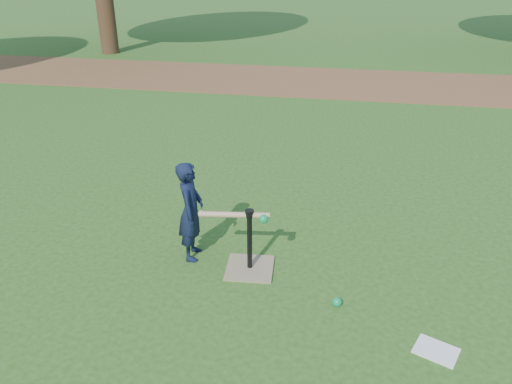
# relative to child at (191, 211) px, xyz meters

# --- Properties ---
(ground) EXTENTS (80.00, 80.00, 0.00)m
(ground) POSITION_rel_child_xyz_m (0.30, -0.00, -0.48)
(ground) COLOR #285116
(ground) RESTS_ON ground
(dirt_strip) EXTENTS (24.00, 3.00, 0.01)m
(dirt_strip) POSITION_rel_child_xyz_m (0.30, 7.50, -0.48)
(dirt_strip) COLOR brown
(dirt_strip) RESTS_ON ground
(child) EXTENTS (0.27, 0.38, 0.97)m
(child) POSITION_rel_child_xyz_m (0.00, 0.00, 0.00)
(child) COLOR black
(child) RESTS_ON ground
(wiffle_ball_ground) EXTENTS (0.08, 0.08, 0.08)m
(wiffle_ball_ground) POSITION_rel_child_xyz_m (1.40, -0.51, -0.44)
(wiffle_ball_ground) COLOR #0D9551
(wiffle_ball_ground) RESTS_ON ground
(clipboard) EXTENTS (0.37, 0.33, 0.01)m
(clipboard) POSITION_rel_child_xyz_m (2.14, -0.89, -0.48)
(clipboard) COLOR white
(clipboard) RESTS_ON ground
(batting_tee) EXTENTS (0.47, 0.47, 0.61)m
(batting_tee) POSITION_rel_child_xyz_m (0.58, -0.12, -0.37)
(batting_tee) COLOR #927E5C
(batting_tee) RESTS_ON ground
(swing_action) EXTENTS (0.63, 0.18, 0.09)m
(swing_action) POSITION_rel_child_xyz_m (0.48, -0.16, 0.09)
(swing_action) COLOR tan
(swing_action) RESTS_ON ground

